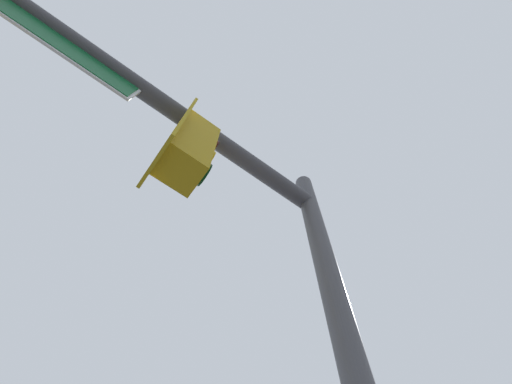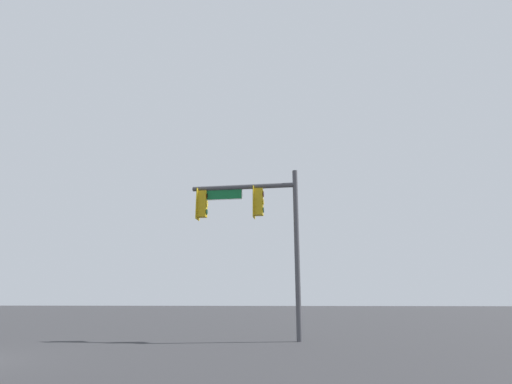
% 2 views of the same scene
% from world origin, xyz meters
% --- Properties ---
extents(signal_pole_near, '(4.40, 0.60, 6.59)m').
position_xyz_m(signal_pole_near, '(-6.73, -7.40, 4.80)').
color(signal_pole_near, '#47474C').
rests_on(signal_pole_near, ground_plane).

